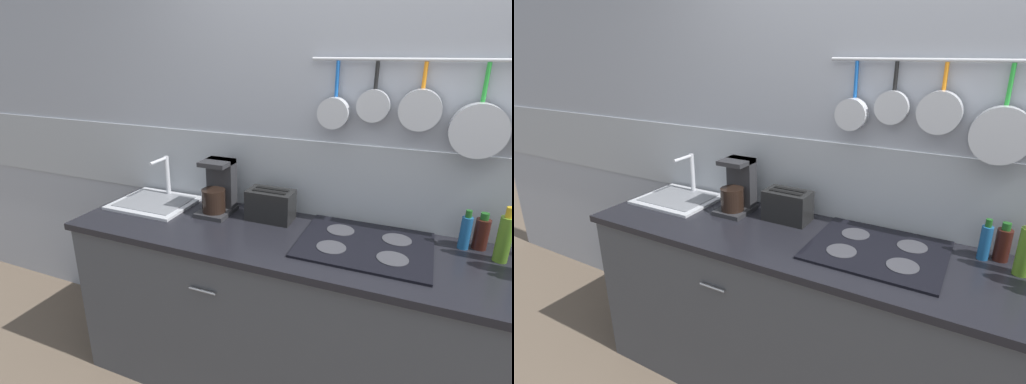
% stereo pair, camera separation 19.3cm
% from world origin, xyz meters
% --- Properties ---
extents(wall_back, '(7.20, 0.16, 2.60)m').
position_xyz_m(wall_back, '(0.00, 0.36, 1.28)').
color(wall_back, '#999EA8').
rests_on(wall_back, ground_plane).
extents(cabinet_base, '(3.21, 0.61, 0.90)m').
position_xyz_m(cabinet_base, '(0.00, -0.00, 0.45)').
color(cabinet_base, '#3F4247').
rests_on(cabinet_base, ground_plane).
extents(countertop, '(3.25, 0.63, 0.03)m').
position_xyz_m(countertop, '(0.00, 0.00, 0.92)').
color(countertop, black).
rests_on(countertop, cabinet_base).
extents(sink_basin, '(0.45, 0.38, 0.26)m').
position_xyz_m(sink_basin, '(-1.36, 0.12, 0.96)').
color(sink_basin, '#B7BABF').
rests_on(sink_basin, countertop).
extents(coffee_maker, '(0.17, 0.21, 0.30)m').
position_xyz_m(coffee_maker, '(-0.96, 0.15, 1.06)').
color(coffee_maker, '#262628').
rests_on(coffee_maker, countertop).
extents(toaster, '(0.26, 0.14, 0.17)m').
position_xyz_m(toaster, '(-0.65, 0.17, 1.02)').
color(toaster, black).
rests_on(toaster, countertop).
extents(cooktop, '(0.59, 0.50, 0.01)m').
position_xyz_m(cooktop, '(-0.14, 0.05, 0.95)').
color(cooktop, black).
rests_on(cooktop, countertop).
extents(bottle_sesame_oil, '(0.05, 0.05, 0.19)m').
position_xyz_m(bottle_sesame_oil, '(0.28, 0.21, 1.02)').
color(bottle_sesame_oil, navy).
rests_on(bottle_sesame_oil, countertop).
extents(bottle_dish_soap, '(0.06, 0.06, 0.17)m').
position_xyz_m(bottle_dish_soap, '(0.34, 0.24, 1.02)').
color(bottle_dish_soap, '#33140F').
rests_on(bottle_dish_soap, countertop).
extents(bottle_olive_oil, '(0.06, 0.06, 0.25)m').
position_xyz_m(bottle_olive_oil, '(0.42, 0.14, 1.05)').
color(bottle_olive_oil, '#4C721E').
rests_on(bottle_olive_oil, countertop).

